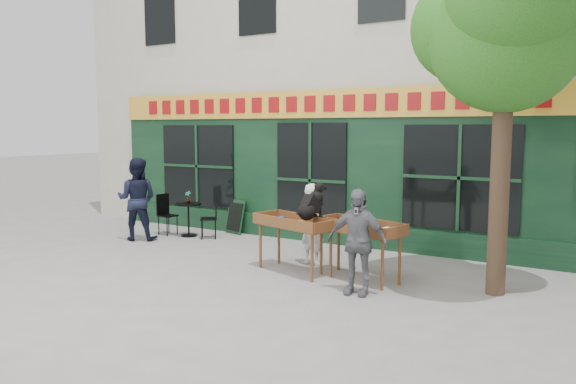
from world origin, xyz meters
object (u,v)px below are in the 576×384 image
(woman, at_px, (313,224))
(man_left, at_px, (137,199))
(man_right, at_px, (357,242))
(dog, at_px, (311,200))
(book_cart_right, at_px, (359,230))
(bistro_table, at_px, (188,213))
(book_cart_center, at_px, (294,225))

(woman, distance_m, man_left, 4.44)
(man_right, bearing_deg, man_left, 164.25)
(woman, bearing_deg, dog, 132.62)
(book_cart_right, distance_m, man_left, 5.60)
(bistro_table, bearing_deg, book_cart_center, -22.23)
(man_left, bearing_deg, dog, 144.03)
(bistro_table, bearing_deg, book_cart_right, -15.75)
(woman, height_order, man_right, man_right)
(book_cart_center, distance_m, bistro_table, 4.05)
(book_cart_center, relative_size, man_left, 0.88)
(book_cart_center, height_order, man_right, man_right)
(man_right, height_order, man_left, man_left)
(book_cart_center, relative_size, woman, 1.08)
(bistro_table, bearing_deg, woman, -13.21)
(book_cart_center, relative_size, dog, 2.69)
(bistro_table, height_order, man_left, man_left)
(man_right, relative_size, man_left, 0.87)
(woman, distance_m, bistro_table, 3.84)
(book_cart_right, height_order, man_left, man_left)
(book_cart_center, bearing_deg, man_left, -171.99)
(dog, distance_m, man_right, 1.32)
(book_cart_right, height_order, bistro_table, book_cart_right)
(woman, relative_size, book_cart_right, 0.93)
(book_cart_right, bearing_deg, man_right, -52.17)
(bistro_table, bearing_deg, dog, -21.10)
(book_cart_right, xyz_separation_m, bistro_table, (-4.88, 1.38, -0.28))
(book_cart_center, distance_m, man_left, 4.48)
(woman, xyz_separation_m, man_left, (-4.44, -0.02, 0.17))
(man_right, xyz_separation_m, bistro_table, (-5.18, 2.13, -0.26))
(woman, xyz_separation_m, man_right, (1.45, -1.25, 0.05))
(woman, height_order, bistro_table, woman)
(book_cart_center, xyz_separation_m, man_left, (-4.44, 0.63, 0.09))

